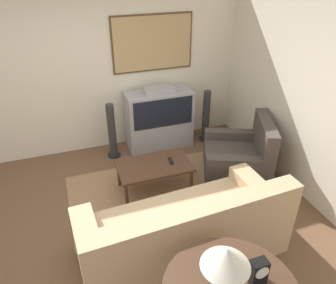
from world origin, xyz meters
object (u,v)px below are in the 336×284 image
object	(u,v)px
tv	(159,119)
mantel_clock	(258,272)
table_lamp	(226,258)
couch	(184,233)
armchair	(240,158)
coffee_table	(154,167)
speaker_tower_left	(112,133)
speaker_tower_right	(206,118)

from	to	relation	value
tv	mantel_clock	distance (m)	3.49
table_lamp	tv	bearing A→B (deg)	79.78
couch	armchair	bearing A→B (deg)	-142.55
coffee_table	speaker_tower_left	world-z (taller)	speaker_tower_left
tv	coffee_table	bearing A→B (deg)	-111.21
armchair	speaker_tower_right	size ratio (longest dim) A/B	1.31
tv	table_lamp	distance (m)	3.57
tv	speaker_tower_right	xyz separation A→B (m)	(0.83, -0.09, -0.07)
tv	coffee_table	world-z (taller)	tv
armchair	table_lamp	size ratio (longest dim) A/B	2.63
tv	armchair	size ratio (longest dim) A/B	0.89
tv	armchair	world-z (taller)	tv
speaker_tower_left	speaker_tower_right	distance (m)	1.67
mantel_clock	speaker_tower_right	size ratio (longest dim) A/B	0.24
armchair	table_lamp	distance (m)	2.84
speaker_tower_right	table_lamp	bearing A→B (deg)	-113.43
coffee_table	speaker_tower_right	bearing A→B (deg)	40.15
tv	armchair	distance (m)	1.52
coffee_table	table_lamp	bearing A→B (deg)	-94.10
coffee_table	couch	bearing A→B (deg)	-91.51
armchair	speaker_tower_right	world-z (taller)	speaker_tower_right
tv	speaker_tower_left	bearing A→B (deg)	-173.65
mantel_clock	speaker_tower_left	world-z (taller)	mantel_clock
armchair	speaker_tower_right	distance (m)	1.13
table_lamp	mantel_clock	bearing A→B (deg)	-0.26
speaker_tower_left	mantel_clock	bearing A→B (deg)	-81.42
armchair	coffee_table	xyz separation A→B (m)	(-1.34, 0.03, 0.12)
speaker_tower_right	couch	bearing A→B (deg)	-119.94
armchair	speaker_tower_left	world-z (taller)	speaker_tower_left
mantel_clock	coffee_table	bearing A→B (deg)	93.35
couch	mantel_clock	bearing A→B (deg)	95.68
tv	mantel_clock	bearing A→B (deg)	-95.40
speaker_tower_right	armchair	bearing A→B (deg)	-87.30
tv	armchair	bearing A→B (deg)	-53.82
coffee_table	speaker_tower_left	distance (m)	1.15
tv	speaker_tower_left	distance (m)	0.84
armchair	speaker_tower_left	size ratio (longest dim) A/B	1.31
coffee_table	speaker_tower_right	world-z (taller)	speaker_tower_right
couch	speaker_tower_right	bearing A→B (deg)	-123.10
couch	mantel_clock	distance (m)	1.22
couch	table_lamp	bearing A→B (deg)	79.80
speaker_tower_left	speaker_tower_right	xyz separation A→B (m)	(1.67, 0.00, 0.00)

